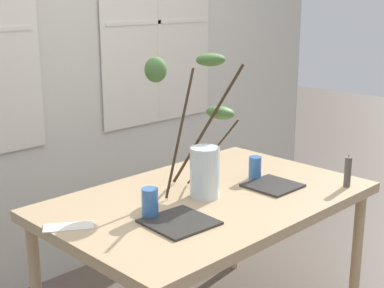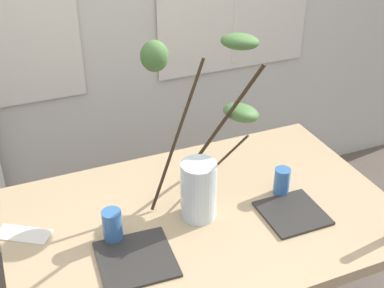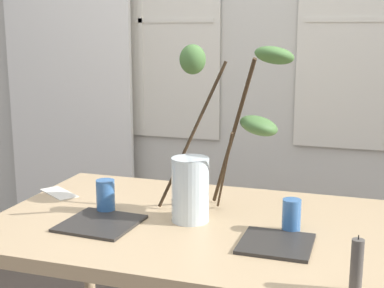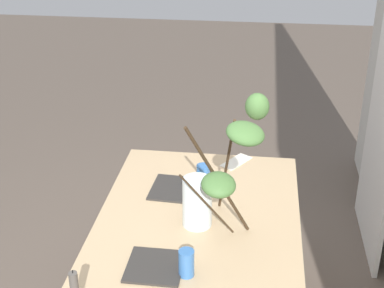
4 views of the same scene
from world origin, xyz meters
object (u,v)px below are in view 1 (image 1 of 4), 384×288
(drinking_glass_blue_left, at_px, (150,203))
(plate_square_right, at_px, (273,185))
(dining_table, at_px, (208,209))
(pillar_candle, at_px, (348,172))
(drinking_glass_blue_right, at_px, (256,168))
(plate_square_left, at_px, (179,222))
(vase_with_branches, at_px, (201,135))

(drinking_glass_blue_left, relative_size, plate_square_right, 0.55)
(dining_table, relative_size, pillar_candle, 9.23)
(dining_table, relative_size, drinking_glass_blue_right, 12.69)
(dining_table, xyz_separation_m, plate_square_left, (-0.31, -0.14, 0.07))
(dining_table, distance_m, pillar_candle, 0.70)
(plate_square_right, bearing_deg, drinking_glass_blue_right, 77.63)
(vase_with_branches, relative_size, drinking_glass_blue_left, 5.06)
(vase_with_branches, distance_m, plate_square_left, 0.49)
(dining_table, bearing_deg, vase_with_branches, 65.69)
(pillar_candle, bearing_deg, vase_with_branches, 138.51)
(drinking_glass_blue_right, distance_m, plate_square_right, 0.14)
(dining_table, height_order, drinking_glass_blue_left, drinking_glass_blue_left)
(vase_with_branches, height_order, drinking_glass_blue_right, vase_with_branches)
(dining_table, bearing_deg, drinking_glass_blue_right, -0.52)
(dining_table, xyz_separation_m, vase_with_branches, (0.04, 0.08, 0.33))
(drinking_glass_blue_left, bearing_deg, pillar_candle, -22.32)
(dining_table, bearing_deg, drinking_glass_blue_left, -178.59)
(vase_with_branches, xyz_separation_m, pillar_candle, (0.53, -0.47, -0.19))
(dining_table, height_order, plate_square_right, plate_square_right)
(pillar_candle, bearing_deg, dining_table, 145.59)
(pillar_candle, bearing_deg, plate_square_right, 134.86)
(dining_table, bearing_deg, plate_square_left, -156.05)
(drinking_glass_blue_right, bearing_deg, pillar_candle, -59.88)
(drinking_glass_blue_left, relative_size, pillar_candle, 0.79)
(dining_table, height_order, pillar_candle, pillar_candle)
(plate_square_right, bearing_deg, vase_with_branches, 142.23)
(dining_table, xyz_separation_m, pillar_candle, (0.57, -0.39, 0.14))
(drinking_glass_blue_left, height_order, pillar_candle, pillar_candle)
(vase_with_branches, bearing_deg, dining_table, -114.31)
(vase_with_branches, xyz_separation_m, plate_square_right, (0.28, -0.22, -0.26))
(dining_table, distance_m, vase_with_branches, 0.34)
(dining_table, relative_size, vase_with_branches, 2.31)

